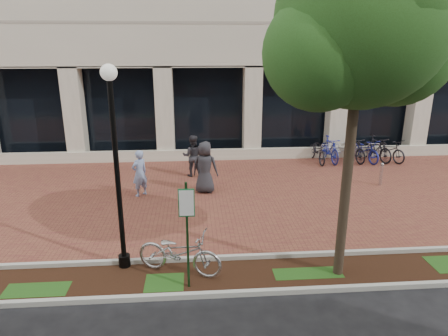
{
  "coord_description": "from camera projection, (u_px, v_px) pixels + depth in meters",
  "views": [
    {
      "loc": [
        -0.71,
        -13.29,
        5.16
      ],
      "look_at": [
        0.26,
        -0.8,
        1.25
      ],
      "focal_mm": 32.0,
      "sensor_mm": 36.0,
      "label": 1
    }
  ],
  "objects": [
    {
      "name": "ground",
      "position": [
        215.0,
        195.0,
        14.24
      ],
      "size": [
        120.0,
        120.0,
        0.0
      ],
      "primitive_type": "plane",
      "color": "black",
      "rests_on": "ground"
    },
    {
      "name": "lamppost",
      "position": [
        116.0,
        160.0,
        8.88
      ],
      "size": [
        0.36,
        0.36,
        4.77
      ],
      "color": "black",
      "rests_on": "ground"
    },
    {
      "name": "bike_rack_cluster",
      "position": [
        353.0,
        150.0,
        18.16
      ],
      "size": [
        4.36,
        2.1,
        1.16
      ],
      "rotation": [
        0.0,
        0.0,
        0.15
      ],
      "color": "black",
      "rests_on": "ground"
    },
    {
      "name": "bollard",
      "position": [
        381.0,
        174.0,
        15.05
      ],
      "size": [
        0.12,
        0.12,
        0.9
      ],
      "color": "#B4B3B8",
      "rests_on": "ground"
    },
    {
      "name": "curb_plaza_side",
      "position": [
        225.0,
        258.0,
        9.93
      ],
      "size": [
        40.0,
        0.12,
        0.12
      ],
      "primitive_type": "cube",
      "color": "#AEAFA5",
      "rests_on": "ground"
    },
    {
      "name": "locked_bicycle",
      "position": [
        179.0,
        252.0,
        9.23
      ],
      "size": [
        2.19,
        1.41,
        1.08
      ],
      "primitive_type": "imported",
      "rotation": [
        0.0,
        0.0,
        1.21
      ],
      "color": "#B4B5B8",
      "rests_on": "ground"
    },
    {
      "name": "pedestrian_left",
      "position": [
        140.0,
        173.0,
        13.93
      ],
      "size": [
        0.72,
        0.7,
        1.66
      ],
      "primitive_type": "imported",
      "rotation": [
        0.0,
        0.0,
        3.88
      ],
      "color": "#8296C2",
      "rests_on": "ground"
    },
    {
      "name": "brick_plaza",
      "position": [
        215.0,
        195.0,
        14.23
      ],
      "size": [
        40.0,
        9.0,
        0.01
      ],
      "primitive_type": "cube",
      "color": "brown",
      "rests_on": "ground"
    },
    {
      "name": "curb_street_side",
      "position": [
        231.0,
        294.0,
        8.51
      ],
      "size": [
        40.0,
        0.12,
        0.12
      ],
      "primitive_type": "cube",
      "color": "#AEAFA5",
      "rests_on": "ground"
    },
    {
      "name": "pedestrian_right",
      "position": [
        205.0,
        167.0,
        14.23
      ],
      "size": [
        1.05,
        0.82,
        1.88
      ],
      "primitive_type": "imported",
      "rotation": [
        0.0,
        0.0,
        2.87
      ],
      "color": "#2A292F",
      "rests_on": "ground"
    },
    {
      "name": "pedestrian_mid",
      "position": [
        193.0,
        156.0,
        16.03
      ],
      "size": [
        0.87,
        0.7,
        1.69
      ],
      "primitive_type": "imported",
      "rotation": [
        0.0,
        0.0,
        3.07
      ],
      "color": "#2B2A2F",
      "rests_on": "ground"
    },
    {
      "name": "street_tree",
      "position": [
        363.0,
        32.0,
        7.81
      ],
      "size": [
        4.13,
        3.44,
        7.31
      ],
      "color": "#413425",
      "rests_on": "ground"
    },
    {
      "name": "parking_sign",
      "position": [
        187.0,
        223.0,
        8.37
      ],
      "size": [
        0.34,
        0.07,
        2.46
      ],
      "rotation": [
        0.0,
        0.0,
        -0.01
      ],
      "color": "#153917",
      "rests_on": "ground"
    },
    {
      "name": "planting_strip",
      "position": [
        228.0,
        276.0,
        9.24
      ],
      "size": [
        40.0,
        1.5,
        0.01
      ],
      "primitive_type": "cube",
      "color": "black",
      "rests_on": "ground"
    }
  ]
}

